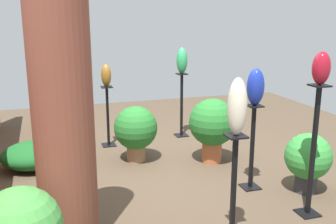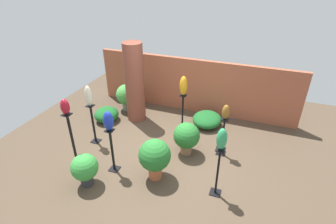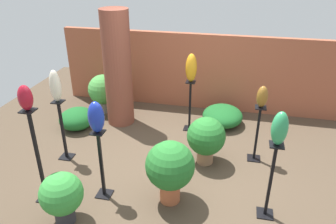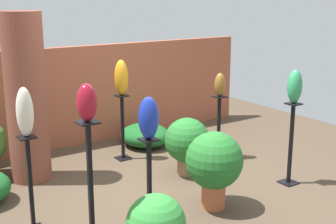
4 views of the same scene
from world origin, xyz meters
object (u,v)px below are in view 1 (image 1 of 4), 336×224
art_vase_bronze (106,75)px  potted_plant_mid_right (213,124)px  pedestal_cobalt (252,151)px  art_vase_cobalt (255,87)px  pedestal_bronze (108,119)px  pedestal_ivory (233,195)px  potted_plant_walkway_edge (308,158)px  art_vase_jade (182,61)px  pedestal_ruby (313,157)px  art_vase_ruby (321,68)px  pedestal_jade (182,108)px  potted_plant_back_center (136,129)px  art_vase_ivory (237,107)px  brick_pillar (64,127)px  pedestal_amber (61,148)px  art_vase_amber (57,84)px

art_vase_bronze → potted_plant_mid_right: size_ratio=0.38×
pedestal_cobalt → art_vase_cobalt: 0.73m
art_vase_bronze → pedestal_bronze: bearing=0.0°
pedestal_ivory → potted_plant_walkway_edge: size_ratio=1.45×
pedestal_ivory → art_vase_jade: bearing=-11.4°
pedestal_ruby → pedestal_bronze: pedestal_ruby is taller
art_vase_cobalt → potted_plant_mid_right: bearing=5.9°
pedestal_ruby → pedestal_cobalt: 0.77m
pedestal_ivory → art_vase_ruby: (0.21, -0.94, 1.02)m
pedestal_jade → art_vase_jade: bearing=0.0°
pedestal_ivory → art_vase_cobalt: size_ratio=2.42×
art_vase_cobalt → potted_plant_back_center: (1.22, 1.05, -0.73)m
art_vase_cobalt → pedestal_ruby: bearing=-161.3°
pedestal_ivory → pedestal_bronze: size_ratio=1.08×
art_vase_jade → art_vase_ivory: 3.07m
pedestal_jade → brick_pillar: bearing=143.0°
art_vase_ruby → art_vase_bronze: size_ratio=0.94×
art_vase_bronze → pedestal_ivory: bearing=-168.3°
pedestal_bronze → art_vase_ivory: 3.06m
pedestal_amber → potted_plant_back_center: bearing=-67.7°
potted_plant_mid_right → pedestal_ivory: bearing=161.3°
pedestal_amber → potted_plant_walkway_edge: (-1.09, -2.57, -0.03)m
pedestal_jade → pedestal_ivory: bearing=168.6°
pedestal_bronze → pedestal_amber: pedestal_amber is taller
art_vase_cobalt → art_vase_amber: size_ratio=0.82×
art_vase_cobalt → potted_plant_walkway_edge: bearing=-116.8°
pedestal_ruby → potted_plant_mid_right: bearing=11.8°
brick_pillar → potted_plant_back_center: 2.07m
brick_pillar → art_vase_ivory: 1.41m
pedestal_ruby → art_vase_bronze: pedestal_ruby is taller
brick_pillar → pedestal_amber: brick_pillar is taller
art_vase_amber → pedestal_ivory: bearing=-142.8°
art_vase_bronze → potted_plant_mid_right: (-1.09, -1.21, -0.55)m
art_vase_ruby → art_vase_jade: bearing=6.8°
pedestal_cobalt → art_vase_bronze: bearing=33.4°
art_vase_ivory → potted_plant_walkway_edge: 1.63m
potted_plant_back_center → pedestal_ruby: bearing=-146.4°
art_vase_jade → potted_plant_back_center: 1.51m
pedestal_amber → art_vase_jade: size_ratio=2.29×
pedestal_ruby → potted_plant_walkway_edge: 0.58m
pedestal_ivory → art_vase_amber: (1.75, 1.33, 0.73)m
art_vase_ruby → brick_pillar: bearing=84.4°
pedestal_jade → art_vase_jade: size_ratio=2.52×
art_vase_jade → art_vase_ruby: (-2.80, -0.33, 0.24)m
pedestal_ivory → pedestal_cobalt: pedestal_ivory is taller
art_vase_jade → art_vase_amber: bearing=123.2°
potted_plant_walkway_edge → potted_plant_back_center: bearing=46.7°
art_vase_ruby → pedestal_ivory: bearing=102.4°
art_vase_amber → potted_plant_back_center: (0.40, -0.98, -0.73)m
pedestal_amber → art_vase_ivory: bearing=-142.8°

